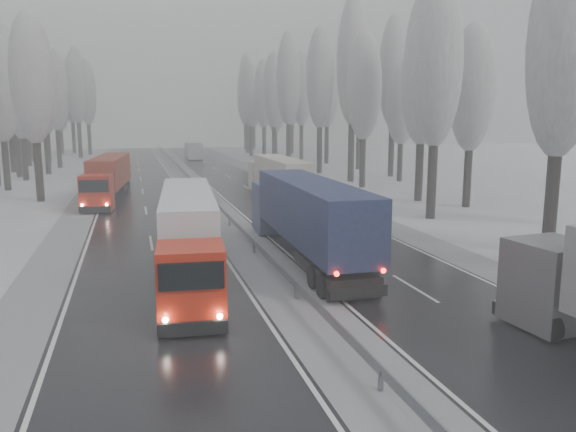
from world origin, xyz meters
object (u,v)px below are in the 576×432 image
truck_blue_box (305,213)px  truck_cream_box (278,175)px  truck_red_red (109,175)px  box_truck_distant (194,150)px  truck_red_white (188,228)px

truck_blue_box → truck_cream_box: size_ratio=1.10×
truck_cream_box → truck_red_red: truck_red_red is taller
truck_blue_box → box_truck_distant: size_ratio=2.00×
truck_cream_box → box_truck_distant: size_ratio=1.82×
truck_cream_box → box_truck_distant: bearing=92.5°
truck_cream_box → truck_red_white: truck_cream_box is taller
truck_cream_box → box_truck_distant: (-1.95, 51.79, -0.66)m
truck_blue_box → box_truck_distant: truck_blue_box is taller
truck_blue_box → truck_red_white: truck_blue_box is taller
truck_blue_box → truck_red_red: size_ratio=1.09×
truck_blue_box → box_truck_distant: (2.00, 72.60, -0.87)m
truck_red_white → truck_red_red: bearing=104.4°
truck_red_red → truck_blue_box: bearing=-61.4°
truck_cream_box → truck_red_red: size_ratio=0.99×
truck_cream_box → truck_red_white: size_ratio=0.99×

